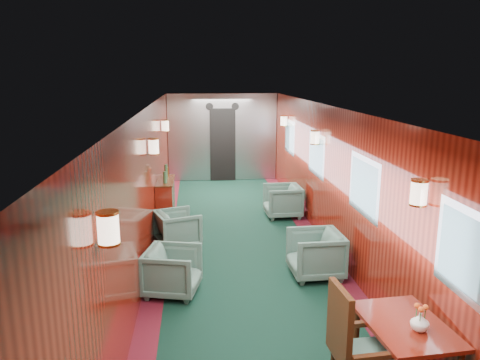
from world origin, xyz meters
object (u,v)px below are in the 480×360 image
(credenza, at_px, (166,203))
(armchair_right_near, at_px, (315,254))
(armchair_left_far, at_px, (178,229))
(armchair_right_far, at_px, (282,201))
(dining_table, at_px, (405,335))
(armchair_left_near, at_px, (173,271))
(side_chair, at_px, (354,345))

(credenza, height_order, armchair_right_near, credenza)
(armchair_left_far, bearing_deg, armchair_right_far, -73.80)
(dining_table, distance_m, armchair_right_near, 2.65)
(dining_table, height_order, credenza, credenza)
(armchair_left_near, bearing_deg, side_chair, -132.26)
(side_chair, distance_m, credenza, 5.63)
(dining_table, relative_size, armchair_right_near, 1.36)
(credenza, distance_m, armchair_left_far, 1.14)
(dining_table, height_order, side_chair, side_chair)
(credenza, xyz_separation_m, armchair_right_far, (2.37, 0.44, -0.14))
(armchair_left_near, distance_m, armchair_right_far, 3.93)
(side_chair, relative_size, armchair_left_far, 1.69)
(armchair_right_near, distance_m, armchair_right_far, 2.95)
(armchair_left_near, distance_m, armchair_left_far, 1.78)
(dining_table, relative_size, side_chair, 0.87)
(side_chair, height_order, armchair_left_far, side_chair)
(side_chair, distance_m, armchair_right_far, 5.76)
(armchair_left_near, distance_m, armchair_right_near, 2.09)
(credenza, bearing_deg, armchair_right_far, 10.49)
(side_chair, relative_size, credenza, 0.97)
(dining_table, height_order, armchair_left_far, dining_table)
(side_chair, height_order, armchair_right_near, side_chair)
(armchair_right_near, bearing_deg, armchair_left_far, -126.51)
(armchair_left_far, relative_size, armchair_right_near, 0.93)
(credenza, xyz_separation_m, armchair_left_far, (0.26, -1.09, -0.16))
(side_chair, bearing_deg, armchair_right_near, 77.85)
(armchair_left_far, bearing_deg, armchair_right_near, -144.39)
(armchair_left_far, relative_size, armchair_right_far, 0.95)
(side_chair, xyz_separation_m, armchair_left_far, (-1.66, 4.20, -0.32))
(armchair_left_far, bearing_deg, side_chair, -178.22)
(credenza, relative_size, armchair_right_near, 1.62)
(armchair_left_near, bearing_deg, armchair_right_far, -19.36)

